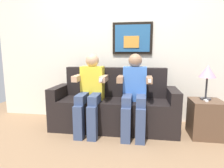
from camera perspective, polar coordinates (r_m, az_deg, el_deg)
ground_plane at (r=2.64m, az=-0.51°, el=-15.73°), size 5.49×5.49×0.00m
back_wall_assembly at (r=3.15m, az=1.84°, el=12.67°), size 4.22×0.10×2.60m
couch at (r=2.83m, az=0.54°, el=-7.21°), size 1.82×0.58×0.90m
person_on_left at (r=2.66m, az=-6.51°, el=-1.82°), size 0.46×0.56×1.11m
person_on_right at (r=2.57m, az=6.82°, el=-2.21°), size 0.46×0.56×1.11m
side_table_right at (r=2.86m, az=26.44°, el=-9.33°), size 0.40×0.40×0.50m
table_lamp at (r=2.78m, az=27.00°, el=2.98°), size 0.22×0.22×0.46m
spare_remote_on_table at (r=2.76m, az=26.45°, el=-4.38°), size 0.04×0.13×0.02m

